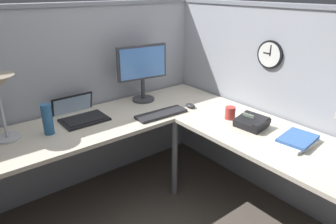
{
  "coord_description": "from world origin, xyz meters",
  "views": [
    {
      "loc": [
        -1.26,
        -1.56,
        1.69
      ],
      "look_at": [
        0.07,
        0.14,
        0.8
      ],
      "focal_mm": 32.72,
      "sensor_mm": 36.0,
      "label": 1
    }
  ],
  "objects_px": {
    "monitor": "(142,69)",
    "thermos_flask": "(47,119)",
    "laptop": "(79,114)",
    "wall_clock": "(270,55)",
    "computer_mouse": "(190,106)",
    "keyboard": "(161,114)",
    "office_phone": "(252,123)",
    "book_stack": "(296,140)",
    "coffee_mug": "(230,113)"
  },
  "relations": [
    {
      "from": "monitor",
      "to": "thermos_flask",
      "type": "relative_size",
      "value": 2.27
    },
    {
      "from": "laptop",
      "to": "thermos_flask",
      "type": "relative_size",
      "value": 1.74
    },
    {
      "from": "wall_clock",
      "to": "computer_mouse",
      "type": "bearing_deg",
      "value": 134.12
    },
    {
      "from": "keyboard",
      "to": "office_phone",
      "type": "height_order",
      "value": "office_phone"
    },
    {
      "from": "monitor",
      "to": "laptop",
      "type": "height_order",
      "value": "monitor"
    },
    {
      "from": "book_stack",
      "to": "coffee_mug",
      "type": "bearing_deg",
      "value": 93.43
    },
    {
      "from": "office_phone",
      "to": "book_stack",
      "type": "xyz_separation_m",
      "value": [
        0.03,
        -0.33,
        -0.02
      ]
    },
    {
      "from": "laptop",
      "to": "coffee_mug",
      "type": "distance_m",
      "value": 1.19
    },
    {
      "from": "thermos_flask",
      "to": "wall_clock",
      "type": "distance_m",
      "value": 1.72
    },
    {
      "from": "laptop",
      "to": "monitor",
      "type": "bearing_deg",
      "value": 0.39
    },
    {
      "from": "keyboard",
      "to": "office_phone",
      "type": "distance_m",
      "value": 0.71
    },
    {
      "from": "thermos_flask",
      "to": "coffee_mug",
      "type": "distance_m",
      "value": 1.35
    },
    {
      "from": "coffee_mug",
      "to": "office_phone",
      "type": "bearing_deg",
      "value": -89.4
    },
    {
      "from": "office_phone",
      "to": "coffee_mug",
      "type": "relative_size",
      "value": 2.3
    },
    {
      "from": "laptop",
      "to": "thermos_flask",
      "type": "bearing_deg",
      "value": -151.9
    },
    {
      "from": "thermos_flask",
      "to": "coffee_mug",
      "type": "bearing_deg",
      "value": -26.85
    },
    {
      "from": "computer_mouse",
      "to": "book_stack",
      "type": "bearing_deg",
      "value": -82.59
    },
    {
      "from": "computer_mouse",
      "to": "monitor",
      "type": "bearing_deg",
      "value": 118.34
    },
    {
      "from": "monitor",
      "to": "coffee_mug",
      "type": "relative_size",
      "value": 5.21
    },
    {
      "from": "laptop",
      "to": "coffee_mug",
      "type": "height_order",
      "value": "laptop"
    },
    {
      "from": "wall_clock",
      "to": "thermos_flask",
      "type": "bearing_deg",
      "value": 156.24
    },
    {
      "from": "keyboard",
      "to": "thermos_flask",
      "type": "xyz_separation_m",
      "value": [
        -0.82,
        0.22,
        0.1
      ]
    },
    {
      "from": "office_phone",
      "to": "coffee_mug",
      "type": "bearing_deg",
      "value": 90.6
    },
    {
      "from": "computer_mouse",
      "to": "wall_clock",
      "type": "height_order",
      "value": "wall_clock"
    },
    {
      "from": "keyboard",
      "to": "coffee_mug",
      "type": "relative_size",
      "value": 4.48
    },
    {
      "from": "computer_mouse",
      "to": "book_stack",
      "type": "distance_m",
      "value": 0.92
    },
    {
      "from": "monitor",
      "to": "thermos_flask",
      "type": "distance_m",
      "value": 0.93
    },
    {
      "from": "laptop",
      "to": "thermos_flask",
      "type": "xyz_separation_m",
      "value": [
        -0.29,
        -0.15,
        0.09
      ]
    },
    {
      "from": "book_stack",
      "to": "laptop",
      "type": "bearing_deg",
      "value": 126.04
    },
    {
      "from": "monitor",
      "to": "wall_clock",
      "type": "distance_m",
      "value": 1.06
    },
    {
      "from": "wall_clock",
      "to": "monitor",
      "type": "bearing_deg",
      "value": 127.37
    },
    {
      "from": "laptop",
      "to": "thermos_flask",
      "type": "height_order",
      "value": "thermos_flask"
    },
    {
      "from": "monitor",
      "to": "book_stack",
      "type": "bearing_deg",
      "value": -75.7
    },
    {
      "from": "book_stack",
      "to": "computer_mouse",
      "type": "bearing_deg",
      "value": 97.41
    },
    {
      "from": "thermos_flask",
      "to": "book_stack",
      "type": "height_order",
      "value": "thermos_flask"
    },
    {
      "from": "thermos_flask",
      "to": "book_stack",
      "type": "xyz_separation_m",
      "value": [
        1.23,
        -1.15,
        -0.09
      ]
    },
    {
      "from": "thermos_flask",
      "to": "coffee_mug",
      "type": "xyz_separation_m",
      "value": [
        1.2,
        -0.61,
        -0.06
      ]
    },
    {
      "from": "laptop",
      "to": "computer_mouse",
      "type": "relative_size",
      "value": 3.68
    },
    {
      "from": "keyboard",
      "to": "coffee_mug",
      "type": "height_order",
      "value": "coffee_mug"
    },
    {
      "from": "laptop",
      "to": "thermos_flask",
      "type": "distance_m",
      "value": 0.33
    },
    {
      "from": "laptop",
      "to": "book_stack",
      "type": "xyz_separation_m",
      "value": [
        0.95,
        -1.3,
        -0.0
      ]
    },
    {
      "from": "computer_mouse",
      "to": "book_stack",
      "type": "xyz_separation_m",
      "value": [
        0.12,
        -0.91,
        0.0
      ]
    },
    {
      "from": "computer_mouse",
      "to": "office_phone",
      "type": "xyz_separation_m",
      "value": [
        0.09,
        -0.58,
        0.02
      ]
    },
    {
      "from": "laptop",
      "to": "computer_mouse",
      "type": "height_order",
      "value": "laptop"
    },
    {
      "from": "monitor",
      "to": "office_phone",
      "type": "xyz_separation_m",
      "value": [
        0.3,
        -0.98,
        -0.26
      ]
    },
    {
      "from": "monitor",
      "to": "office_phone",
      "type": "height_order",
      "value": "monitor"
    },
    {
      "from": "office_phone",
      "to": "coffee_mug",
      "type": "height_order",
      "value": "office_phone"
    },
    {
      "from": "thermos_flask",
      "to": "monitor",
      "type": "bearing_deg",
      "value": 9.87
    },
    {
      "from": "keyboard",
      "to": "coffee_mug",
      "type": "distance_m",
      "value": 0.54
    },
    {
      "from": "computer_mouse",
      "to": "office_phone",
      "type": "height_order",
      "value": "office_phone"
    }
  ]
}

